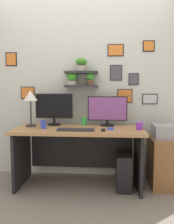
% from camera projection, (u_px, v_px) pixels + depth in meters
% --- Properties ---
extents(ground_plane, '(8.00, 8.00, 0.00)m').
position_uv_depth(ground_plane, '(79.00, 185.00, 2.98)').
color(ground_plane, gray).
extents(back_wall_assembly, '(4.40, 0.24, 2.70)m').
position_uv_depth(back_wall_assembly, '(82.00, 81.00, 3.28)').
color(back_wall_assembly, silver).
rests_on(back_wall_assembly, ground).
extents(desk, '(1.61, 0.68, 0.75)m').
position_uv_depth(desk, '(79.00, 143.00, 2.98)').
color(desk, tan).
rests_on(desk, ground).
extents(monitor_left, '(0.50, 0.18, 0.43)m').
position_uv_depth(monitor_left, '(54.00, 108.00, 3.13)').
color(monitor_left, black).
rests_on(monitor_left, desk).
extents(monitor_right, '(0.52, 0.18, 0.39)m').
position_uv_depth(monitor_right, '(107.00, 110.00, 3.07)').
color(monitor_right, black).
rests_on(monitor_right, desk).
extents(keyboard, '(0.44, 0.14, 0.02)m').
position_uv_depth(keyboard, '(76.00, 130.00, 2.74)').
color(keyboard, '#2D2D33').
rests_on(keyboard, desk).
extents(computer_mouse, '(0.06, 0.09, 0.03)m').
position_uv_depth(computer_mouse, '(103.00, 130.00, 2.70)').
color(computer_mouse, black).
rests_on(computer_mouse, desk).
extents(desk_lamp, '(0.18, 0.18, 0.47)m').
position_uv_depth(desk_lamp, '(30.00, 98.00, 2.99)').
color(desk_lamp, '#2D2D33').
rests_on(desk_lamp, desk).
extents(cell_phone, '(0.07, 0.14, 0.01)m').
position_uv_depth(cell_phone, '(111.00, 129.00, 2.84)').
color(cell_phone, blue).
rests_on(cell_phone, desk).
extents(coffee_mug, '(0.08, 0.08, 0.09)m').
position_uv_depth(coffee_mug, '(139.00, 126.00, 2.79)').
color(coffee_mug, purple).
rests_on(coffee_mug, desk).
extents(pen_cup, '(0.07, 0.07, 0.10)m').
position_uv_depth(pen_cup, '(43.00, 125.00, 2.87)').
color(pen_cup, blue).
rests_on(pen_cup, desk).
extents(water_cup, '(0.07, 0.07, 0.11)m').
position_uv_depth(water_cup, '(84.00, 121.00, 3.12)').
color(water_cup, green).
rests_on(water_cup, desk).
extents(drawer_cabinet, '(0.44, 0.50, 0.62)m').
position_uv_depth(drawer_cabinet, '(167.00, 162.00, 2.95)').
color(drawer_cabinet, brown).
rests_on(drawer_cabinet, ground).
extents(printer, '(0.38, 0.34, 0.17)m').
position_uv_depth(printer, '(168.00, 132.00, 2.91)').
color(printer, '#9E9EA3').
rests_on(printer, drawer_cabinet).
extents(computer_tower_right, '(0.18, 0.40, 0.44)m').
position_uv_depth(computer_tower_right, '(123.00, 171.00, 2.90)').
color(computer_tower_right, black).
rests_on(computer_tower_right, ground).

